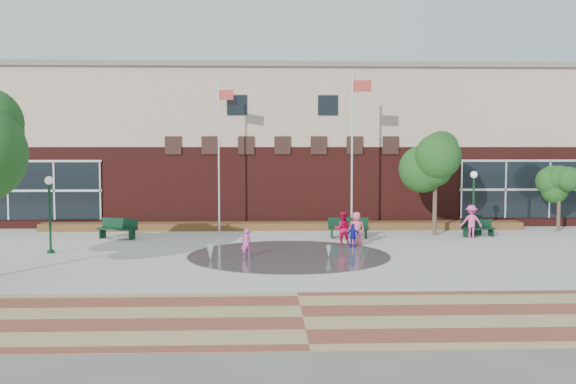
{
  "coord_description": "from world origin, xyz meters",
  "views": [
    {
      "loc": [
        -1.03,
        -24.68,
        4.61
      ],
      "look_at": [
        0.0,
        4.0,
        2.6
      ],
      "focal_mm": 42.0,
      "sensor_mm": 36.0,
      "label": 1
    }
  ],
  "objects_px": {
    "flagpole_left": "(220,149)",
    "flagpole_right": "(353,144)",
    "child_splash": "(246,243)",
    "trash_can": "(476,225)",
    "bench_left": "(117,233)"
  },
  "relations": [
    {
      "from": "trash_can",
      "to": "flagpole_right",
      "type": "bearing_deg",
      "value": 177.81
    },
    {
      "from": "trash_can",
      "to": "flagpole_left",
      "type": "bearing_deg",
      "value": 174.56
    },
    {
      "from": "flagpole_right",
      "to": "bench_left",
      "type": "bearing_deg",
      "value": -169.83
    },
    {
      "from": "flagpole_right",
      "to": "trash_can",
      "type": "height_order",
      "value": "flagpole_right"
    },
    {
      "from": "flagpole_right",
      "to": "trash_can",
      "type": "xyz_separation_m",
      "value": [
        6.3,
        -0.24,
        -4.14
      ]
    },
    {
      "from": "flagpole_right",
      "to": "trash_can",
      "type": "bearing_deg",
      "value": 3.13
    },
    {
      "from": "flagpole_left",
      "to": "child_splash",
      "type": "height_order",
      "value": "flagpole_left"
    },
    {
      "from": "flagpole_right",
      "to": "bench_left",
      "type": "relative_size",
      "value": 4.0
    },
    {
      "from": "bench_left",
      "to": "trash_can",
      "type": "height_order",
      "value": "trash_can"
    },
    {
      "from": "trash_can",
      "to": "child_splash",
      "type": "relative_size",
      "value": 0.84
    },
    {
      "from": "flagpole_left",
      "to": "flagpole_right",
      "type": "bearing_deg",
      "value": 14.51
    },
    {
      "from": "flagpole_left",
      "to": "flagpole_right",
      "type": "xyz_separation_m",
      "value": [
        6.81,
        -1.01,
        0.28
      ]
    },
    {
      "from": "bench_left",
      "to": "trash_can",
      "type": "distance_m",
      "value": 18.01
    },
    {
      "from": "bench_left",
      "to": "child_splash",
      "type": "bearing_deg",
      "value": -19.76
    },
    {
      "from": "flagpole_left",
      "to": "child_splash",
      "type": "bearing_deg",
      "value": -55.59
    }
  ]
}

